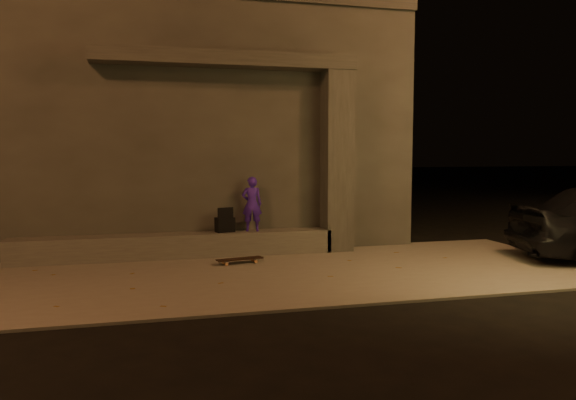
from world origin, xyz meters
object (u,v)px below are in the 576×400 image
object	(u,v)px
column	(337,162)
backpack	(225,223)
skateboarder	(252,204)
skateboard	(240,259)

from	to	relation	value
column	backpack	xyz separation A→B (m)	(-2.28, 0.00, -1.18)
backpack	column	bearing A→B (deg)	-13.34
column	skateboarder	xyz separation A→B (m)	(-1.75, 0.00, -0.82)
column	backpack	world-z (taller)	column
skateboarder	backpack	size ratio (longest dim) A/B	2.20
skateboarder	backpack	world-z (taller)	skateboarder
backpack	skateboard	size ratio (longest dim) A/B	0.56
skateboarder	skateboard	bearing A→B (deg)	76.12
backpack	skateboard	distance (m)	1.06
column	backpack	size ratio (longest dim) A/B	7.40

